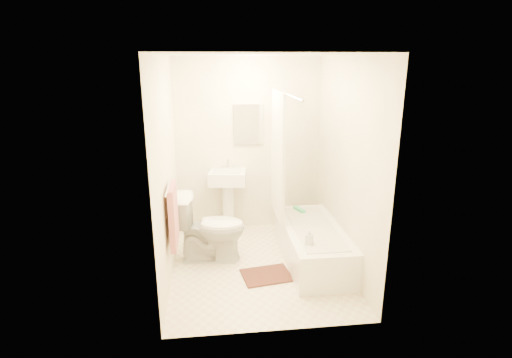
{
  "coord_description": "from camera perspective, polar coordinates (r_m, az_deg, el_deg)",
  "views": [
    {
      "loc": [
        -0.52,
        -4.22,
        2.34
      ],
      "look_at": [
        0.0,
        0.25,
        1.0
      ],
      "focal_mm": 28.0,
      "sensor_mm": 36.0,
      "label": 1
    }
  ],
  "objects": [
    {
      "name": "wall_left",
      "position": [
        4.4,
        -12.67,
        1.14
      ],
      "size": [
        0.02,
        2.4,
        2.4
      ],
      "primitive_type": "cube",
      "color": "beige",
      "rests_on": "ground"
    },
    {
      "name": "ceiling",
      "position": [
        4.25,
        0.41,
        17.39
      ],
      "size": [
        2.4,
        2.4,
        0.0
      ],
      "primitive_type": "plane",
      "color": "white",
      "rests_on": "ground"
    },
    {
      "name": "mirror",
      "position": [
        5.49,
        -1.13,
        7.79
      ],
      "size": [
        0.4,
        0.03,
        0.55
      ],
      "primitive_type": "cube",
      "color": "white",
      "rests_on": "wall_back"
    },
    {
      "name": "bath_mat",
      "position": [
        4.64,
        1.51,
        -13.58
      ],
      "size": [
        0.59,
        0.48,
        0.02
      ],
      "primitive_type": "cube",
      "rotation": [
        0.0,
        0.0,
        0.16
      ],
      "color": "#51281F",
      "rests_on": "floor"
    },
    {
      "name": "wall_right",
      "position": [
        4.63,
        12.77,
        1.9
      ],
      "size": [
        0.02,
        2.4,
        2.4
      ],
      "primitive_type": "cube",
      "color": "beige",
      "rests_on": "ground"
    },
    {
      "name": "soap_bottle",
      "position": [
        4.38,
        7.62,
        -8.2
      ],
      "size": [
        0.1,
        0.11,
        0.18
      ],
      "primitive_type": "imported",
      "rotation": [
        0.0,
        0.0,
        -0.39
      ],
      "color": "silver",
      "rests_on": "bathtub"
    },
    {
      "name": "toilet_paper",
      "position": [
        4.66,
        -11.28,
        -4.37
      ],
      "size": [
        0.11,
        0.12,
        0.12
      ],
      "primitive_type": "cylinder",
      "rotation": [
        0.0,
        1.57,
        0.0
      ],
      "color": "white",
      "rests_on": "wall_left"
    },
    {
      "name": "curtain_rod",
      "position": [
        4.41,
        4.19,
        12.12
      ],
      "size": [
        0.03,
        1.7,
        0.03
      ],
      "primitive_type": "cylinder",
      "rotation": [
        1.57,
        0.0,
        0.0
      ],
      "color": "silver",
      "rests_on": "wall_back"
    },
    {
      "name": "shower_curtain",
      "position": [
        4.92,
        3.14,
        3.4
      ],
      "size": [
        0.04,
        0.8,
        1.55
      ],
      "primitive_type": "cube",
      "color": "silver",
      "rests_on": "curtain_rod"
    },
    {
      "name": "floor",
      "position": [
        4.85,
        0.35,
        -12.24
      ],
      "size": [
        2.4,
        2.4,
        0.0
      ],
      "primitive_type": "plane",
      "color": "beige",
      "rests_on": "ground"
    },
    {
      "name": "wall_back",
      "position": [
        5.56,
        -1.13,
        4.76
      ],
      "size": [
        2.0,
        0.02,
        2.4
      ],
      "primitive_type": "cube",
      "color": "beige",
      "rests_on": "ground"
    },
    {
      "name": "bathtub",
      "position": [
        4.93,
        8.09,
        -9.17
      ],
      "size": [
        0.67,
        1.52,
        0.43
      ],
      "primitive_type": null,
      "color": "white",
      "rests_on": "floor"
    },
    {
      "name": "scrub_brush",
      "position": [
        5.31,
        6.2,
        -4.38
      ],
      "size": [
        0.13,
        0.22,
        0.04
      ],
      "primitive_type": "cube",
      "rotation": [
        0.0,
        0.0,
        0.36
      ],
      "color": "#3CC179",
      "rests_on": "bathtub"
    },
    {
      "name": "toilet",
      "position": [
        4.87,
        -6.52,
        -6.93
      ],
      "size": [
        0.87,
        0.54,
        0.81
      ],
      "primitive_type": "imported",
      "rotation": [
        0.0,
        0.0,
        1.48
      ],
      "color": "white",
      "rests_on": "floor"
    },
    {
      "name": "towel_bar",
      "position": [
        4.18,
        -12.37,
        -1.07
      ],
      "size": [
        0.02,
        0.6,
        0.02
      ],
      "primitive_type": "cylinder",
      "rotation": [
        1.57,
        0.0,
        0.0
      ],
      "color": "silver",
      "rests_on": "wall_left"
    },
    {
      "name": "towel",
      "position": [
        4.29,
        -11.71,
        -5.13
      ],
      "size": [
        0.06,
        0.45,
        0.66
      ],
      "primitive_type": "cube",
      "color": "#CC7266",
      "rests_on": "towel_bar"
    },
    {
      "name": "sink",
      "position": [
        5.6,
        -4.01,
        -2.8
      ],
      "size": [
        0.54,
        0.46,
        0.97
      ],
      "primitive_type": null,
      "rotation": [
        0.0,
        0.0,
        -0.14
      ],
      "color": "white",
      "rests_on": "floor"
    }
  ]
}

